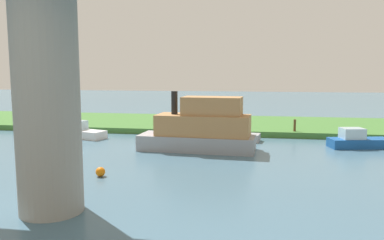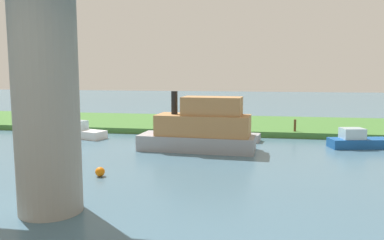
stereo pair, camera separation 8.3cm
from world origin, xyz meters
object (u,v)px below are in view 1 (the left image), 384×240
(motorboat_white, at_px, (81,132))
(person_on_bank, at_px, (217,120))
(bridge_pylon, at_px, (47,103))
(mooring_post, at_px, (295,125))
(riverboat_paddlewheel, at_px, (201,129))
(motorboat_red, at_px, (233,135))
(marker_buoy, at_px, (100,172))
(pontoon_yellow, at_px, (358,141))

(motorboat_white, bearing_deg, person_on_bank, -159.26)
(bridge_pylon, height_order, person_on_bank, bridge_pylon)
(mooring_post, relative_size, motorboat_white, 0.22)
(person_on_bank, height_order, mooring_post, person_on_bank)
(bridge_pylon, distance_m, riverboat_paddlewheel, 13.65)
(mooring_post, xyz_separation_m, riverboat_paddlewheel, (6.99, 6.83, 0.53))
(riverboat_paddlewheel, height_order, motorboat_red, riverboat_paddlewheel)
(riverboat_paddlewheel, xyz_separation_m, marker_buoy, (4.18, 7.64, -1.28))
(riverboat_paddlewheel, distance_m, pontoon_yellow, 11.52)
(bridge_pylon, distance_m, pontoon_yellow, 22.08)
(person_on_bank, bearing_deg, riverboat_paddlewheel, 87.97)
(pontoon_yellow, bearing_deg, mooring_post, -43.63)
(pontoon_yellow, distance_m, marker_buoy, 18.57)
(mooring_post, xyz_separation_m, marker_buoy, (11.17, 14.47, -0.76))
(motorboat_red, xyz_separation_m, pontoon_yellow, (-9.10, 1.38, 0.05))
(bridge_pylon, bearing_deg, riverboat_paddlewheel, -107.33)
(bridge_pylon, bearing_deg, person_on_bank, -101.76)
(bridge_pylon, bearing_deg, motorboat_red, -109.33)
(mooring_post, distance_m, motorboat_red, 5.63)
(riverboat_paddlewheel, bearing_deg, motorboat_white, -18.09)
(pontoon_yellow, bearing_deg, motorboat_white, -1.55)
(pontoon_yellow, bearing_deg, motorboat_red, -8.62)
(bridge_pylon, height_order, motorboat_red, bridge_pylon)
(mooring_post, xyz_separation_m, motorboat_white, (17.74, 3.32, -0.50))
(mooring_post, height_order, motorboat_red, mooring_post)
(riverboat_paddlewheel, distance_m, motorboat_red, 4.86)
(riverboat_paddlewheel, bearing_deg, bridge_pylon, 72.67)
(person_on_bank, relative_size, motorboat_white, 0.31)
(motorboat_white, bearing_deg, mooring_post, -169.39)
(person_on_bank, distance_m, pontoon_yellow, 11.85)
(bridge_pylon, relative_size, person_on_bank, 6.17)
(mooring_post, xyz_separation_m, pontoon_yellow, (-4.10, 3.91, -0.49))
(bridge_pylon, height_order, marker_buoy, bridge_pylon)
(person_on_bank, distance_m, riverboat_paddlewheel, 7.69)
(motorboat_white, bearing_deg, riverboat_paddlewheel, 161.91)
(person_on_bank, xyz_separation_m, marker_buoy, (4.45, 15.32, -0.95))
(motorboat_white, height_order, pontoon_yellow, pontoon_yellow)
(mooring_post, height_order, riverboat_paddlewheel, riverboat_paddlewheel)
(bridge_pylon, relative_size, mooring_post, 8.49)
(mooring_post, relative_size, riverboat_paddlewheel, 0.12)
(person_on_bank, distance_m, mooring_post, 6.78)
(person_on_bank, relative_size, marker_buoy, 2.78)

